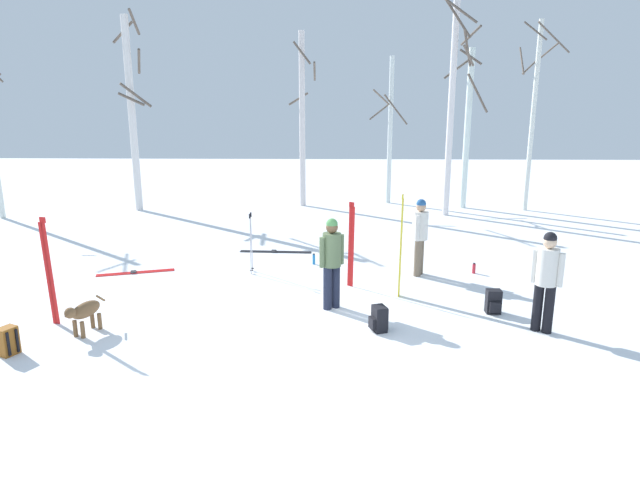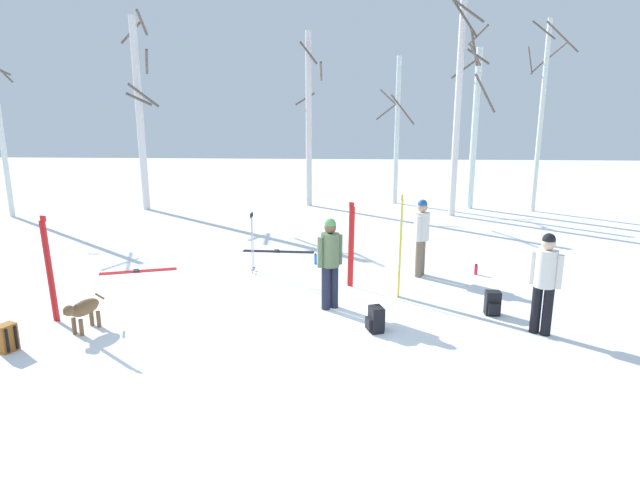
{
  "view_description": "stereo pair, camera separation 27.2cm",
  "coord_description": "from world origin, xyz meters",
  "views": [
    {
      "loc": [
        0.8,
        -8.18,
        3.71
      ],
      "look_at": [
        0.51,
        2.71,
        1.0
      ],
      "focal_mm": 30.72,
      "sensor_mm": 36.0,
      "label": 1
    },
    {
      "loc": [
        1.07,
        -8.17,
        3.71
      ],
      "look_at": [
        0.51,
        2.71,
        1.0
      ],
      "focal_mm": 30.72,
      "sensor_mm": 36.0,
      "label": 2
    }
  ],
  "objects": [
    {
      "name": "dog",
      "position": [
        -3.31,
        0.17,
        0.39
      ],
      "size": [
        0.4,
        0.86,
        0.57
      ],
      "color": "brown",
      "rests_on": "ground_plane"
    },
    {
      "name": "birch_tree_5",
      "position": [
        5.53,
        11.84,
        2.95
      ],
      "size": [
        1.55,
        1.56,
        5.61
      ],
      "color": "silver",
      "rests_on": "ground_plane"
    },
    {
      "name": "water_bottle_1",
      "position": [
        0.32,
        4.33,
        0.13
      ],
      "size": [
        0.06,
        0.06,
        0.26
      ],
      "color": "#1E72BF",
      "rests_on": "ground_plane"
    },
    {
      "name": "birch_tree_1",
      "position": [
        -6.2,
        11.02,
        3.45
      ],
      "size": [
        1.27,
        1.28,
        6.75
      ],
      "color": "silver",
      "rests_on": "ground_plane"
    },
    {
      "name": "person_2",
      "position": [
        2.69,
        3.56,
        0.98
      ],
      "size": [
        0.34,
        0.48,
        1.72
      ],
      "color": "#72604C",
      "rests_on": "ground_plane"
    },
    {
      "name": "birch_tree_6",
      "position": [
        7.66,
        11.38,
        3.46
      ],
      "size": [
        1.49,
        1.49,
        6.46
      ],
      "color": "silver",
      "rests_on": "ground_plane"
    },
    {
      "name": "person_0",
      "position": [
        0.76,
        1.46,
        0.98
      ],
      "size": [
        0.45,
        0.34,
        1.72
      ],
      "color": "#1E2338",
      "rests_on": "ground_plane"
    },
    {
      "name": "ski_pair_planted_2",
      "position": [
        -4.05,
        0.59,
        0.94
      ],
      "size": [
        0.19,
        0.06,
        1.89
      ],
      "color": "red",
      "rests_on": "ground_plane"
    },
    {
      "name": "birch_tree_4",
      "position": [
        4.65,
        10.41,
        4.08
      ],
      "size": [
        1.39,
        1.43,
        7.78
      ],
      "color": "white",
      "rests_on": "ground_plane"
    },
    {
      "name": "ski_pair_planted_0",
      "position": [
        1.15,
        2.74,
        0.89
      ],
      "size": [
        0.14,
        0.1,
        1.79
      ],
      "color": "red",
      "rests_on": "ground_plane"
    },
    {
      "name": "backpack_2",
      "position": [
        -4.15,
        -0.62,
        0.21
      ],
      "size": [
        0.34,
        0.32,
        0.44
      ],
      "color": "#99591E",
      "rests_on": "ground_plane"
    },
    {
      "name": "backpack_1",
      "position": [
        3.71,
        1.29,
        0.21
      ],
      "size": [
        0.26,
        0.29,
        0.44
      ],
      "color": "black",
      "rests_on": "ground_plane"
    },
    {
      "name": "ski_poles_0",
      "position": [
        -1.06,
        3.64,
        0.73
      ],
      "size": [
        0.07,
        0.26,
        1.37
      ],
      "color": "#B2B2BC",
      "rests_on": "ground_plane"
    },
    {
      "name": "birch_tree_2",
      "position": [
        -0.37,
        12.11,
        3.2
      ],
      "size": [
        1.02,
        0.99,
        6.22
      ],
      "color": "silver",
      "rests_on": "ground_plane"
    },
    {
      "name": "backpack_0",
      "position": [
        1.56,
        0.41,
        0.21
      ],
      "size": [
        0.33,
        0.31,
        0.44
      ],
      "color": "black",
      "rests_on": "ground_plane"
    },
    {
      "name": "person_1",
      "position": [
        4.29,
        0.47,
        0.98
      ],
      "size": [
        0.45,
        0.34,
        1.72
      ],
      "color": "black",
      "rests_on": "ground_plane"
    },
    {
      "name": "ski_pair_lying_1",
      "position": [
        -0.71,
        5.41,
        0.01
      ],
      "size": [
        1.85,
        0.25,
        0.05
      ],
      "color": "black",
      "rests_on": "ground_plane"
    },
    {
      "name": "water_bottle_0",
      "position": [
        3.96,
        3.71,
        0.11
      ],
      "size": [
        0.07,
        0.07,
        0.24
      ],
      "color": "red",
      "rests_on": "ground_plane"
    },
    {
      "name": "ground_plane",
      "position": [
        0.0,
        0.0,
        0.0
      ],
      "size": [
        60.0,
        60.0,
        0.0
      ],
      "primitive_type": "plane",
      "color": "white"
    },
    {
      "name": "ski_pair_lying_0",
      "position": [
        -3.69,
        3.54,
        0.01
      ],
      "size": [
        1.66,
        0.66,
        0.05
      ],
      "color": "red",
      "rests_on": "ground_plane"
    },
    {
      "name": "ski_pair_planted_1",
      "position": [
        2.11,
        2.18,
        1.01
      ],
      "size": [
        0.08,
        0.21,
        2.04
      ],
      "color": "yellow",
      "rests_on": "ground_plane"
    },
    {
      "name": "birch_tree_3",
      "position": [
        2.87,
        12.76,
        2.78
      ],
      "size": [
        1.41,
        1.47,
        5.42
      ],
      "color": "silver",
      "rests_on": "ground_plane"
    }
  ]
}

